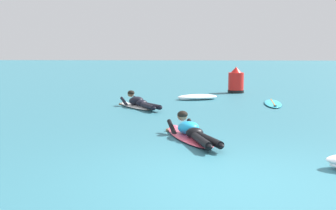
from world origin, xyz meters
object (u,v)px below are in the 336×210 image
at_px(surfer_near, 191,132).
at_px(channel_marker_buoy, 236,82).
at_px(surfer_far, 138,103).
at_px(drifting_surfboard, 273,103).

xyz_separation_m(surfer_near, channel_marker_buoy, (1.76, 9.36, 0.30)).
relative_size(surfer_near, channel_marker_buoy, 2.44).
bearing_deg(surfer_far, channel_marker_buoy, 54.69).
distance_m(surfer_far, drifting_surfboard, 4.38).
xyz_separation_m(surfer_near, surfer_far, (-1.65, 4.54, 0.01)).
bearing_deg(channel_marker_buoy, drifting_surfboard, -77.38).
bearing_deg(drifting_surfboard, surfer_far, -166.11).
xyz_separation_m(surfer_far, channel_marker_buoy, (3.41, 4.82, 0.29)).
distance_m(surfer_near, surfer_far, 4.83).
bearing_deg(surfer_near, surfer_far, 109.93).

